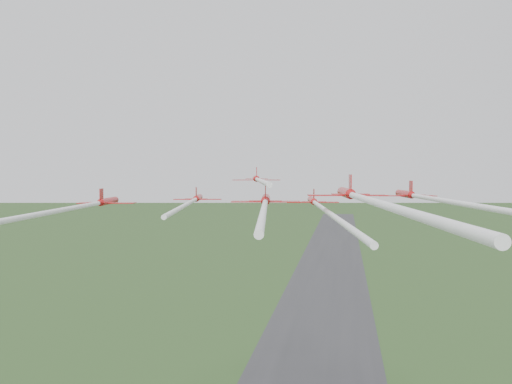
# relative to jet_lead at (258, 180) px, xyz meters

# --- Properties ---
(runway) EXTENTS (38.00, 900.00, 0.04)m
(runway) POSITION_rel_jet_lead_xyz_m (6.54, 194.14, -52.87)
(runway) COLOR #333336
(runway) RESTS_ON ground
(jet_lead) EXTENTS (14.32, 57.77, 2.76)m
(jet_lead) POSITION_rel_jet_lead_xyz_m (0.00, 0.00, 0.00)
(jet_lead) COLOR red
(jet_row2_left) EXTENTS (11.20, 45.06, 2.36)m
(jet_row2_left) POSITION_rel_jet_lead_xyz_m (-7.87, -13.39, -3.01)
(jet_row2_left) COLOR red
(jet_row2_right) EXTENTS (11.92, 63.80, 2.59)m
(jet_row2_right) POSITION_rel_jet_lead_xyz_m (11.25, -16.55, -3.50)
(jet_row2_right) COLOR red
(jet_row3_left) EXTENTS (10.45, 50.51, 2.36)m
(jet_row3_left) POSITION_rel_jet_lead_xyz_m (-16.66, -31.88, -2.81)
(jet_row3_left) COLOR red
(jet_row3_mid) EXTENTS (10.59, 49.85, 2.81)m
(jet_row3_mid) POSITION_rel_jet_lead_xyz_m (5.12, -28.43, -2.48)
(jet_row3_mid) COLOR red
(jet_row3_right) EXTENTS (12.06, 66.70, 2.38)m
(jet_row3_right) POSITION_rel_jet_lead_xyz_m (25.20, -32.93, -1.76)
(jet_row3_right) COLOR red
(jet_row4_right) EXTENTS (10.53, 54.10, 2.80)m
(jet_row4_right) POSITION_rel_jet_lead_xyz_m (16.07, -38.19, -1.22)
(jet_row4_right) COLOR red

